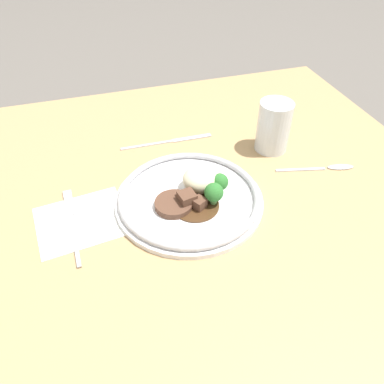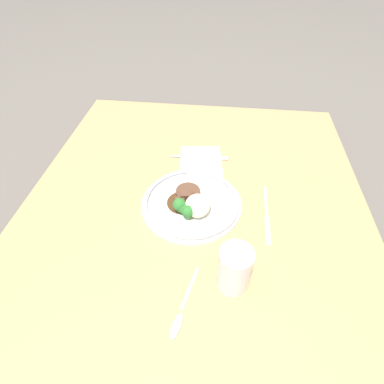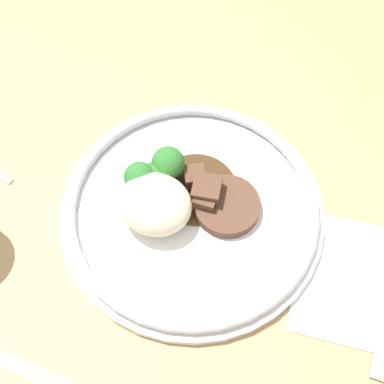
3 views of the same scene
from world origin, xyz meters
The scene contains 4 objects.
ground_plane centered at (0.00, 0.00, 0.00)m, with size 8.00×8.00×0.00m, color #5B5651.
dining_table centered at (0.00, 0.00, 0.02)m, with size 1.10×0.97×0.04m.
napkin centered at (-0.18, 0.00, 0.04)m, with size 0.17×0.15×0.00m.
plate centered at (0.02, -0.01, 0.06)m, with size 0.28×0.28×0.06m.
Camera 3 is at (-0.08, 0.23, 0.55)m, focal length 50.00 mm.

